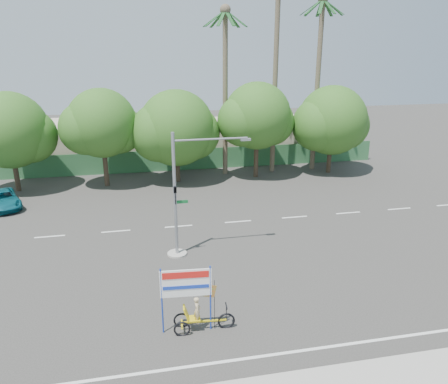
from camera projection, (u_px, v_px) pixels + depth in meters
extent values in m
plane|color=#33302D|center=(236.00, 286.00, 21.50)|extent=(120.00, 120.00, 0.00)
cube|color=#336B3D|center=(185.00, 160.00, 41.13)|extent=(38.00, 0.08, 2.00)
cube|color=#C1B299|center=(78.00, 144.00, 43.09)|extent=(12.00, 8.00, 4.00)
cube|color=#C1B299|center=(254.00, 138.00, 46.57)|extent=(14.00, 8.00, 3.60)
cylinder|color=#473828|center=(16.00, 170.00, 34.98)|extent=(0.40, 0.40, 3.52)
sphere|color=#245C1B|center=(9.00, 130.00, 33.95)|extent=(6.00, 6.00, 6.00)
sphere|color=#245C1B|center=(30.00, 136.00, 34.67)|extent=(4.32, 4.32, 4.32)
cylinder|color=#473828|center=(105.00, 164.00, 36.28)|extent=(0.40, 0.40, 3.74)
sphere|color=#245C1B|center=(102.00, 123.00, 35.19)|extent=(5.60, 5.60, 5.60)
sphere|color=#245C1B|center=(118.00, 129.00, 35.89)|extent=(4.03, 4.03, 4.03)
sphere|color=#245C1B|center=(86.00, 128.00, 34.82)|extent=(4.26, 4.26, 4.26)
cylinder|color=#473828|center=(178.00, 163.00, 37.49)|extent=(0.40, 0.40, 3.30)
sphere|color=#245C1B|center=(176.00, 128.00, 36.52)|extent=(6.40, 6.40, 6.40)
sphere|color=#245C1B|center=(193.00, 133.00, 37.25)|extent=(4.61, 4.61, 4.61)
sphere|color=#245C1B|center=(159.00, 133.00, 36.12)|extent=(4.86, 4.86, 4.86)
cylinder|color=#473828|center=(256.00, 156.00, 38.73)|extent=(0.40, 0.40, 3.87)
sphere|color=#245C1B|center=(257.00, 116.00, 37.60)|extent=(5.80, 5.80, 5.80)
sphere|color=#245C1B|center=(270.00, 122.00, 38.32)|extent=(4.18, 4.18, 4.18)
sphere|color=#245C1B|center=(243.00, 121.00, 37.23)|extent=(4.41, 4.41, 4.41)
cylinder|color=#473828|center=(329.00, 154.00, 40.13)|extent=(0.40, 0.40, 3.43)
sphere|color=#245C1B|center=(332.00, 120.00, 39.13)|extent=(6.20, 6.20, 6.20)
sphere|color=#245C1B|center=(344.00, 125.00, 39.84)|extent=(4.46, 4.46, 4.46)
sphere|color=#245C1B|center=(318.00, 125.00, 38.73)|extent=(4.71, 4.71, 4.71)
cylinder|color=#70604C|center=(275.00, 78.00, 38.39)|extent=(0.44, 0.44, 17.00)
cylinder|color=#70604C|center=(317.00, 89.00, 39.47)|extent=(0.44, 0.44, 15.00)
cube|color=#1C4C21|center=(333.00, 7.00, 37.46)|extent=(1.91, 0.28, 1.36)
cube|color=#1C4C21|center=(327.00, 8.00, 37.98)|extent=(1.65, 1.44, 1.36)
cube|color=#1C4C21|center=(320.00, 8.00, 38.17)|extent=(0.61, 1.93, 1.36)
cube|color=#1C4C21|center=(314.00, 8.00, 37.95)|extent=(1.20, 1.80, 1.36)
cube|color=#1C4C21|center=(311.00, 7.00, 37.41)|extent=(1.89, 0.92, 1.36)
cube|color=#1C4C21|center=(314.00, 6.00, 36.81)|extent=(1.89, 0.92, 1.36)
cube|color=#1C4C21|center=(321.00, 6.00, 36.43)|extent=(1.20, 1.80, 1.36)
cube|color=#1C4C21|center=(329.00, 6.00, 36.45)|extent=(0.61, 1.93, 1.36)
cube|color=#1C4C21|center=(333.00, 6.00, 36.86)|extent=(1.65, 1.44, 1.36)
cylinder|color=#70604C|center=(225.00, 96.00, 38.02)|extent=(0.44, 0.44, 14.00)
sphere|color=#70604C|center=(225.00, 10.00, 35.77)|extent=(0.90, 0.90, 0.90)
cube|color=#1C4C21|center=(236.00, 18.00, 36.16)|extent=(1.91, 0.28, 1.36)
cube|color=#1C4C21|center=(232.00, 19.00, 36.68)|extent=(1.65, 1.44, 1.36)
cube|color=#1C4C21|center=(225.00, 19.00, 36.88)|extent=(0.61, 1.93, 1.36)
cube|color=#1C4C21|center=(218.00, 19.00, 36.65)|extent=(1.20, 1.80, 1.36)
cube|color=#1C4C21|center=(214.00, 18.00, 36.12)|extent=(1.89, 0.92, 1.36)
cube|color=#1C4C21|center=(215.00, 18.00, 35.52)|extent=(1.89, 0.92, 1.36)
cube|color=#1C4C21|center=(222.00, 18.00, 35.14)|extent=(1.20, 1.80, 1.36)
cube|color=#1C4C21|center=(230.00, 18.00, 35.16)|extent=(0.61, 1.93, 1.36)
cube|color=#1C4C21|center=(235.00, 18.00, 35.56)|extent=(1.65, 1.44, 1.36)
cylinder|color=gray|center=(177.00, 254.00, 24.72)|extent=(1.10, 1.10, 0.10)
cylinder|color=gray|center=(175.00, 196.00, 23.62)|extent=(0.18, 0.18, 7.00)
cylinder|color=gray|center=(211.00, 139.00, 23.02)|extent=(4.00, 0.10, 0.10)
cube|color=gray|center=(246.00, 140.00, 23.41)|extent=(0.55, 0.20, 0.12)
imported|color=black|center=(175.00, 196.00, 23.38)|extent=(0.16, 0.20, 1.00)
cube|color=#14662D|center=(182.00, 202.00, 23.80)|extent=(0.70, 0.04, 0.18)
torus|color=black|center=(226.00, 321.00, 18.24)|extent=(0.74, 0.14, 0.74)
torus|color=black|center=(182.00, 320.00, 18.32)|extent=(0.69, 0.13, 0.69)
torus|color=black|center=(182.00, 329.00, 17.74)|extent=(0.69, 0.13, 0.69)
cube|color=gold|center=(204.00, 321.00, 18.11)|extent=(1.85, 0.21, 0.07)
cube|color=gold|center=(182.00, 324.00, 18.02)|extent=(0.12, 0.66, 0.05)
cube|color=gold|center=(194.00, 319.00, 18.01)|extent=(0.58, 0.50, 0.07)
cube|color=gold|center=(186.00, 313.00, 17.88)|extent=(0.28, 0.48, 0.59)
cylinder|color=black|center=(226.00, 312.00, 18.10)|extent=(0.04, 0.04, 0.60)
cube|color=black|center=(226.00, 306.00, 18.00)|extent=(0.08, 0.49, 0.04)
imported|color=#CCB284|center=(197.00, 310.00, 17.90)|extent=(0.32, 0.45, 1.18)
cylinder|color=#1838B5|center=(162.00, 301.00, 17.57)|extent=(0.07, 0.07, 2.95)
cylinder|color=#1838B5|center=(210.00, 298.00, 17.79)|extent=(0.07, 0.07, 2.95)
cube|color=white|center=(186.00, 283.00, 17.44)|extent=(2.07, 0.22, 1.20)
cube|color=red|center=(186.00, 275.00, 17.28)|extent=(1.85, 0.17, 0.28)
cube|color=#1838B5|center=(186.00, 287.00, 17.45)|extent=(1.85, 0.17, 0.15)
cylinder|color=black|center=(214.00, 305.00, 17.92)|extent=(0.02, 0.02, 2.29)
cube|color=red|center=(205.00, 290.00, 17.65)|extent=(0.97, 0.10, 0.72)
imported|color=#0F596A|center=(3.00, 199.00, 31.69)|extent=(3.60, 4.88, 1.23)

